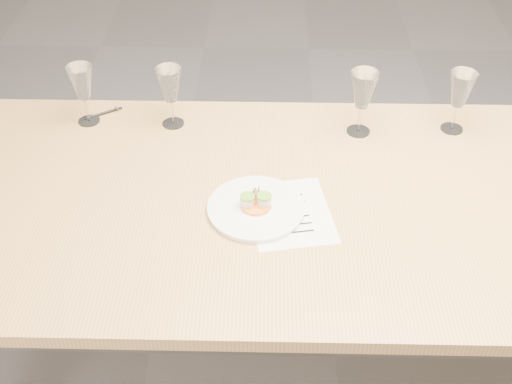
{
  "coord_description": "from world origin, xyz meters",
  "views": [
    {
      "loc": [
        -0.25,
        -1.38,
        1.93
      ],
      "look_at": [
        -0.28,
        -0.04,
        0.8
      ],
      "focal_mm": 45.0,
      "sensor_mm": 36.0,
      "label": 1
    }
  ],
  "objects_px": {
    "recipe_sheet": "(290,213)",
    "wine_glass_0": "(82,84)",
    "wine_glass_1": "(170,86)",
    "ballpoint_pen": "(103,113)",
    "dinner_plate": "(256,207)",
    "wine_glass_3": "(461,91)",
    "wine_glass_2": "(363,91)",
    "dining_table": "(354,216)"
  },
  "relations": [
    {
      "from": "dinner_plate",
      "to": "wine_glass_2",
      "type": "bearing_deg",
      "value": 50.42
    },
    {
      "from": "wine_glass_0",
      "to": "wine_glass_1",
      "type": "height_order",
      "value": "wine_glass_1"
    },
    {
      "from": "dining_table",
      "to": "wine_glass_2",
      "type": "xyz_separation_m",
      "value": [
        0.04,
        0.33,
        0.22
      ]
    },
    {
      "from": "ballpoint_pen",
      "to": "wine_glass_0",
      "type": "xyz_separation_m",
      "value": [
        -0.04,
        -0.04,
        0.14
      ]
    },
    {
      "from": "dinner_plate",
      "to": "wine_glass_2",
      "type": "relative_size",
      "value": 1.25
    },
    {
      "from": "dinner_plate",
      "to": "wine_glass_1",
      "type": "height_order",
      "value": "wine_glass_1"
    },
    {
      "from": "recipe_sheet",
      "to": "wine_glass_0",
      "type": "distance_m",
      "value": 0.8
    },
    {
      "from": "dinner_plate",
      "to": "ballpoint_pen",
      "type": "xyz_separation_m",
      "value": [
        -0.52,
        0.47,
        -0.01
      ]
    },
    {
      "from": "wine_glass_2",
      "to": "dining_table",
      "type": "bearing_deg",
      "value": -96.61
    },
    {
      "from": "dinner_plate",
      "to": "recipe_sheet",
      "type": "distance_m",
      "value": 0.09
    },
    {
      "from": "wine_glass_2",
      "to": "wine_glass_3",
      "type": "relative_size",
      "value": 1.05
    },
    {
      "from": "dining_table",
      "to": "wine_glass_2",
      "type": "bearing_deg",
      "value": 83.39
    },
    {
      "from": "wine_glass_0",
      "to": "wine_glass_3",
      "type": "xyz_separation_m",
      "value": [
        1.18,
        -0.02,
        0.0
      ]
    },
    {
      "from": "dining_table",
      "to": "wine_glass_1",
      "type": "height_order",
      "value": "wine_glass_1"
    },
    {
      "from": "dinner_plate",
      "to": "wine_glass_0",
      "type": "distance_m",
      "value": 0.72
    },
    {
      "from": "dinner_plate",
      "to": "wine_glass_3",
      "type": "height_order",
      "value": "wine_glass_3"
    },
    {
      "from": "dining_table",
      "to": "dinner_plate",
      "type": "bearing_deg",
      "value": -168.19
    },
    {
      "from": "dining_table",
      "to": "wine_glass_2",
      "type": "height_order",
      "value": "wine_glass_2"
    },
    {
      "from": "recipe_sheet",
      "to": "wine_glass_3",
      "type": "height_order",
      "value": "wine_glass_3"
    },
    {
      "from": "ballpoint_pen",
      "to": "dining_table",
      "type": "bearing_deg",
      "value": -59.63
    },
    {
      "from": "dinner_plate",
      "to": "ballpoint_pen",
      "type": "relative_size",
      "value": 2.29
    },
    {
      "from": "ballpoint_pen",
      "to": "wine_glass_1",
      "type": "height_order",
      "value": "wine_glass_1"
    },
    {
      "from": "dinner_plate",
      "to": "ballpoint_pen",
      "type": "bearing_deg",
      "value": 137.84
    },
    {
      "from": "dining_table",
      "to": "ballpoint_pen",
      "type": "relative_size",
      "value": 20.38
    },
    {
      "from": "recipe_sheet",
      "to": "dinner_plate",
      "type": "bearing_deg",
      "value": 165.05
    },
    {
      "from": "wine_glass_1",
      "to": "wine_glass_2",
      "type": "xyz_separation_m",
      "value": [
        0.6,
        -0.03,
        0.01
      ]
    },
    {
      "from": "dinner_plate",
      "to": "recipe_sheet",
      "type": "relative_size",
      "value": 0.86
    },
    {
      "from": "ballpoint_pen",
      "to": "wine_glass_3",
      "type": "xyz_separation_m",
      "value": [
        1.15,
        -0.06,
        0.14
      ]
    },
    {
      "from": "dinner_plate",
      "to": "wine_glass_2",
      "type": "height_order",
      "value": "wine_glass_2"
    },
    {
      "from": "recipe_sheet",
      "to": "wine_glass_1",
      "type": "distance_m",
      "value": 0.59
    },
    {
      "from": "dinner_plate",
      "to": "wine_glass_0",
      "type": "bearing_deg",
      "value": 142.51
    },
    {
      "from": "wine_glass_0",
      "to": "wine_glass_2",
      "type": "xyz_separation_m",
      "value": [
        0.88,
        -0.04,
        0.01
      ]
    },
    {
      "from": "dining_table",
      "to": "wine_glass_2",
      "type": "distance_m",
      "value": 0.4
    },
    {
      "from": "dining_table",
      "to": "wine_glass_0",
      "type": "xyz_separation_m",
      "value": [
        -0.84,
        0.37,
        0.21
      ]
    },
    {
      "from": "wine_glass_0",
      "to": "wine_glass_2",
      "type": "height_order",
      "value": "wine_glass_2"
    },
    {
      "from": "wine_glass_0",
      "to": "wine_glass_3",
      "type": "distance_m",
      "value": 1.18
    },
    {
      "from": "wine_glass_3",
      "to": "wine_glass_1",
      "type": "bearing_deg",
      "value": 179.3
    },
    {
      "from": "ballpoint_pen",
      "to": "wine_glass_0",
      "type": "relative_size",
      "value": 0.58
    },
    {
      "from": "recipe_sheet",
      "to": "wine_glass_2",
      "type": "bearing_deg",
      "value": 49.97
    },
    {
      "from": "wine_glass_1",
      "to": "ballpoint_pen",
      "type": "bearing_deg",
      "value": 168.01
    },
    {
      "from": "recipe_sheet",
      "to": "wine_glass_3",
      "type": "distance_m",
      "value": 0.69
    },
    {
      "from": "dining_table",
      "to": "recipe_sheet",
      "type": "distance_m",
      "value": 0.21
    }
  ]
}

